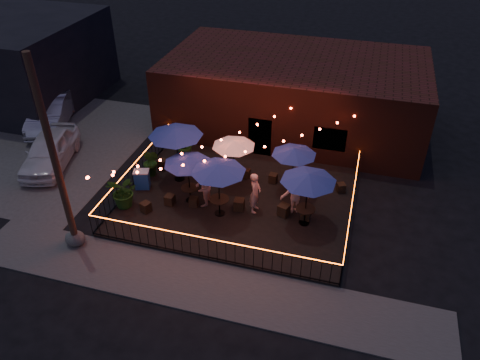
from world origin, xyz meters
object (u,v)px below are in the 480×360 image
at_px(utility_pole, 55,162).
at_px(cafe_table_2, 218,169).
at_px(cafe_table_3, 234,144).
at_px(boulder, 75,238).
at_px(cafe_table_4, 309,178).
at_px(cafe_table_5, 294,152).
at_px(cooler, 142,179).
at_px(cafe_table_1, 176,132).
at_px(cafe_table_0, 188,161).

bearing_deg(utility_pole, cafe_table_2, 34.20).
xyz_separation_m(cafe_table_3, boulder, (-4.86, -5.93, -1.84)).
relative_size(cafe_table_3, boulder, 2.80).
bearing_deg(cafe_table_3, cafe_table_4, -30.42).
bearing_deg(cafe_table_5, cooler, -165.19).
xyz_separation_m(cafe_table_2, cafe_table_3, (-0.13, 2.59, -0.29)).
height_order(cooler, boulder, cooler).
distance_m(cafe_table_3, boulder, 7.89).
bearing_deg(utility_pole, cafe_table_5, 38.23).
distance_m(utility_pole, cooler, 5.48).
bearing_deg(cafe_table_5, utility_pole, -141.77).
xyz_separation_m(cooler, boulder, (-0.94, -4.19, -0.28)).
bearing_deg(cafe_table_3, cafe_table_1, -166.85).
height_order(cafe_table_5, cooler, cafe_table_5).
xyz_separation_m(utility_pole, cafe_table_2, (4.95, 3.37, -1.53)).
height_order(cafe_table_3, cafe_table_4, cafe_table_4).
relative_size(cafe_table_1, boulder, 3.82).
height_order(cafe_table_0, boulder, cafe_table_0).
bearing_deg(cafe_table_1, boulder, -113.36).
xyz_separation_m(cafe_table_2, cafe_table_5, (2.65, 2.62, -0.29)).
bearing_deg(cafe_table_2, cooler, 168.14).
bearing_deg(cafe_table_1, utility_pole, -112.90).
height_order(cafe_table_0, cafe_table_4, cafe_table_4).
height_order(utility_pole, cafe_table_4, utility_pole).
bearing_deg(cafe_table_2, utility_pole, -145.80).
xyz_separation_m(cafe_table_1, boulder, (-2.31, -5.34, -2.34)).
height_order(cafe_table_3, boulder, cafe_table_3).
xyz_separation_m(cafe_table_0, boulder, (-3.43, -3.87, -1.91)).
bearing_deg(boulder, cafe_table_1, 66.64).
distance_m(cafe_table_3, cafe_table_5, 2.78).
xyz_separation_m(cafe_table_0, cafe_table_1, (-1.12, 1.46, 0.43)).
height_order(cafe_table_1, cafe_table_5, cafe_table_1).
distance_m(cafe_table_0, cafe_table_5, 4.70).
xyz_separation_m(utility_pole, cooler, (0.90, 4.22, -3.38)).
xyz_separation_m(cafe_table_3, cafe_table_5, (2.78, 0.03, 0.01)).
distance_m(utility_pole, cafe_table_3, 7.88).
height_order(cafe_table_0, cafe_table_5, cafe_table_0).
xyz_separation_m(utility_pole, cafe_table_4, (8.58, 3.75, -1.56)).
bearing_deg(cafe_table_3, utility_pole, -128.98).
distance_m(cafe_table_5, boulder, 9.87).
height_order(cafe_table_1, cafe_table_2, cafe_table_1).
relative_size(utility_pole, cooler, 8.63).
height_order(cafe_table_2, cafe_table_4, cafe_table_2).
height_order(cafe_table_1, cafe_table_4, cafe_table_1).
relative_size(cafe_table_2, boulder, 3.39).
height_order(cafe_table_0, cafe_table_2, cafe_table_2).
distance_m(cafe_table_1, cafe_table_3, 2.67).
distance_m(utility_pole, cafe_table_5, 9.85).
bearing_deg(cafe_table_3, boulder, -129.33).
bearing_deg(boulder, utility_pole, -31.90).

